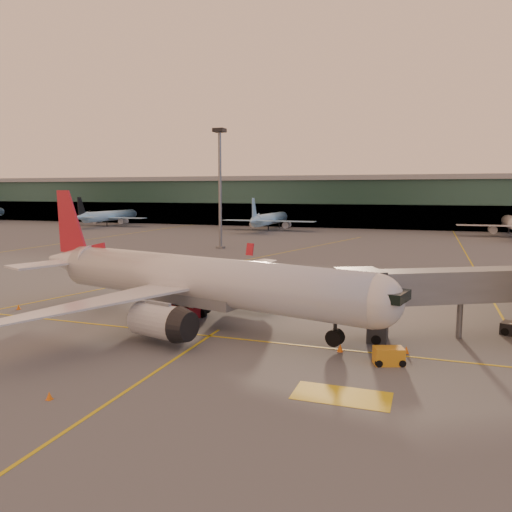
% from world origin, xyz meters
% --- Properties ---
extents(ground, '(600.00, 600.00, 0.00)m').
position_xyz_m(ground, '(0.00, 0.00, 0.00)').
color(ground, '#4C4F54').
rests_on(ground, ground).
extents(taxi_markings, '(100.12, 173.00, 0.01)m').
position_xyz_m(taxi_markings, '(-7.32, 44.49, 0.01)').
color(taxi_markings, gold).
rests_on(taxi_markings, ground).
extents(terminal, '(400.00, 20.00, 17.60)m').
position_xyz_m(terminal, '(0.00, 141.79, 8.76)').
color(terminal, '#19382D').
rests_on(terminal, ground).
extents(mast_west_near, '(2.40, 2.40, 25.60)m').
position_xyz_m(mast_west_near, '(-20.00, 66.00, 14.86)').
color(mast_west_near, slate).
rests_on(mast_west_near, ground).
extents(distant_aircraft_row, '(290.00, 34.00, 13.00)m').
position_xyz_m(distant_aircraft_row, '(-21.00, 118.00, 0.00)').
color(distant_aircraft_row, '#98D3FF').
rests_on(distant_aircraft_row, ground).
extents(main_airplane, '(41.24, 37.55, 12.59)m').
position_xyz_m(main_airplane, '(1.41, 8.45, 4.09)').
color(main_airplane, silver).
rests_on(main_airplane, ground).
extents(jet_bridge, '(21.05, 13.01, 6.12)m').
position_xyz_m(jet_bridge, '(26.70, 12.16, 4.26)').
color(jet_bridge, slate).
rests_on(jet_bridge, ground).
extents(catering_truck, '(5.42, 3.63, 3.88)m').
position_xyz_m(catering_truck, '(-0.23, 10.12, 2.20)').
color(catering_truck, '#B01923').
rests_on(catering_truck, ground).
extents(gpu_cart, '(2.48, 1.95, 1.27)m').
position_xyz_m(gpu_cart, '(20.29, 2.70, 0.62)').
color(gpu_cart, orange).
rests_on(gpu_cart, ground).
extents(cone_nose, '(0.44, 0.44, 0.56)m').
position_xyz_m(cone_nose, '(21.40, 5.78, 0.27)').
color(cone_nose, orange).
rests_on(cone_nose, ground).
extents(cone_tail, '(0.43, 0.43, 0.55)m').
position_xyz_m(cone_tail, '(-18.31, 7.30, 0.26)').
color(cone_tail, orange).
rests_on(cone_tail, ground).
extents(cone_wing_right, '(0.40, 0.40, 0.51)m').
position_xyz_m(cone_wing_right, '(1.32, -10.36, 0.25)').
color(cone_wing_right, orange).
rests_on(cone_wing_right, ground).
extents(cone_wing_left, '(0.48, 0.48, 0.61)m').
position_xyz_m(cone_wing_left, '(0.96, 24.84, 0.30)').
color(cone_wing_left, orange).
rests_on(cone_wing_left, ground).
extents(cone_fwd, '(0.49, 0.49, 0.62)m').
position_xyz_m(cone_fwd, '(16.46, 4.50, 0.30)').
color(cone_fwd, orange).
rests_on(cone_fwd, ground).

